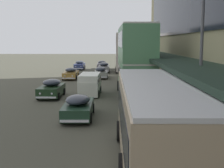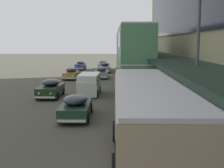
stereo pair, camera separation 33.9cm
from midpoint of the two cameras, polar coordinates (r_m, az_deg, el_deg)
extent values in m
cube|color=#559060|center=(27.50, 4.33, 1.25)|extent=(2.70, 10.93, 2.84)
cube|color=black|center=(27.47, 4.33, 1.95)|extent=(2.73, 10.06, 1.25)
cube|color=silver|center=(27.38, 4.36, 4.31)|extent=(2.59, 10.93, 0.12)
cube|color=#559060|center=(27.33, 4.39, 7.39)|extent=(2.70, 10.93, 2.84)
cube|color=black|center=(27.33, 4.40, 8.10)|extent=(2.73, 10.06, 1.25)
cube|color=silver|center=(27.36, 4.42, 10.47)|extent=(2.59, 10.93, 0.12)
cube|color=black|center=(32.82, 3.68, 9.49)|extent=(1.30, 0.07, 0.36)
cylinder|color=black|center=(31.27, 1.42, -0.30)|extent=(0.26, 1.00, 1.00)
cylinder|color=black|center=(31.44, 6.16, -0.30)|extent=(0.26, 1.00, 1.00)
cylinder|color=black|center=(24.28, 1.84, -2.63)|extent=(0.26, 1.00, 1.00)
cylinder|color=black|center=(24.50, 7.92, -2.61)|extent=(0.26, 1.00, 1.00)
cylinder|color=black|center=(26.80, 1.66, -1.65)|extent=(0.26, 1.00, 1.00)
cylinder|color=black|center=(27.00, 7.18, -1.64)|extent=(0.26, 1.00, 1.00)
cube|color=beige|center=(52.22, 2.52, 4.31)|extent=(2.73, 11.15, 2.84)
cube|color=black|center=(52.20, 2.52, 4.69)|extent=(2.75, 10.26, 1.25)
cube|color=silver|center=(52.15, 2.53, 5.92)|extent=(2.63, 11.15, 0.12)
cube|color=beige|center=(52.13, 2.54, 7.54)|extent=(2.73, 11.15, 2.84)
cube|color=black|center=(52.13, 2.54, 7.91)|extent=(2.75, 10.26, 1.25)
cube|color=silver|center=(52.14, 2.55, 9.15)|extent=(2.63, 11.15, 0.12)
cube|color=black|center=(57.72, 2.51, 8.71)|extent=(1.21, 0.09, 0.36)
cylinder|color=black|center=(56.07, 1.25, 3.26)|extent=(0.28, 1.01, 1.00)
cylinder|color=black|center=(56.09, 3.73, 3.24)|extent=(0.28, 1.01, 1.00)
cylinder|color=black|center=(48.89, 1.12, 2.60)|extent=(0.28, 1.01, 1.00)
cylinder|color=black|center=(48.91, 3.96, 2.58)|extent=(0.28, 1.01, 1.00)
cylinder|color=black|center=(51.49, 1.17, 2.86)|extent=(0.28, 1.01, 1.00)
cylinder|color=black|center=(51.50, 3.87, 2.84)|extent=(0.28, 1.01, 1.00)
cube|color=tan|center=(11.71, 7.53, -7.36)|extent=(2.46, 10.84, 2.95)
cube|color=black|center=(11.62, 7.56, -5.67)|extent=(2.50, 9.98, 1.30)
cube|color=silver|center=(11.41, 7.66, 0.06)|extent=(2.36, 10.84, 0.12)
cube|color=black|center=(16.84, 5.37, 1.53)|extent=(1.23, 0.06, 0.36)
cylinder|color=black|center=(15.54, 1.24, -8.58)|extent=(0.25, 1.00, 1.00)
cylinder|color=black|center=(15.76, 10.29, -8.47)|extent=(0.25, 1.00, 1.00)
cylinder|color=black|center=(11.29, 1.51, -15.01)|extent=(0.25, 1.00, 1.00)
cylinder|color=black|center=(11.59, 14.14, -14.62)|extent=(0.25, 1.00, 1.00)
cube|color=navy|center=(55.40, -5.58, 3.31)|extent=(1.67, 4.69, 0.85)
ellipsoid|color=#1E232D|center=(55.59, -5.56, 4.00)|extent=(1.46, 2.59, 0.51)
cube|color=silver|center=(53.05, -5.82, 2.82)|extent=(1.55, 0.13, 0.14)
cube|color=silver|center=(57.79, -5.34, 3.23)|extent=(1.55, 0.13, 0.14)
sphere|color=silver|center=(53.01, -5.34, 3.17)|extent=(0.18, 0.18, 0.18)
sphere|color=silver|center=(53.10, -6.30, 3.17)|extent=(0.18, 0.18, 0.18)
cylinder|color=black|center=(53.91, -4.86, 2.86)|extent=(0.15, 0.64, 0.64)
cylinder|color=black|center=(54.07, -6.58, 2.85)|extent=(0.15, 0.64, 0.64)
cylinder|color=black|center=(56.79, -4.61, 3.11)|extent=(0.15, 0.64, 0.64)
cylinder|color=black|center=(56.95, -6.25, 3.10)|extent=(0.15, 0.64, 0.64)
cube|color=#19311A|center=(27.98, -10.80, -1.12)|extent=(1.86, 4.21, 0.81)
ellipsoid|color=#1E232D|center=(28.09, -10.75, 0.30)|extent=(1.60, 2.33, 0.58)
cube|color=silver|center=(25.97, -11.82, -2.40)|extent=(1.68, 0.16, 0.14)
cube|color=silver|center=(30.08, -9.90, -0.98)|extent=(1.68, 0.16, 0.14)
sphere|color=silver|center=(25.84, -10.78, -1.74)|extent=(0.18, 0.18, 0.18)
sphere|color=silver|center=(26.06, -12.86, -1.71)|extent=(0.18, 0.18, 0.18)
cylinder|color=black|center=(26.60, -9.54, -2.22)|extent=(0.15, 0.64, 0.64)
cylinder|color=black|center=(27.00, -13.21, -2.17)|extent=(0.15, 0.64, 0.64)
cylinder|color=black|center=(29.10, -8.54, -1.34)|extent=(0.15, 0.64, 0.64)
cylinder|color=black|center=(29.47, -11.91, -1.31)|extent=(0.15, 0.64, 0.64)
cube|color=gray|center=(50.42, -1.14, 2.91)|extent=(1.68, 4.39, 0.83)
ellipsoid|color=#1E232D|center=(50.15, -1.15, 3.65)|extent=(1.47, 2.41, 0.57)
cube|color=silver|center=(52.67, -1.08, 2.83)|extent=(1.59, 0.12, 0.14)
cube|color=silver|center=(48.21, -1.22, 2.37)|extent=(1.59, 0.12, 0.14)
sphere|color=silver|center=(52.63, -1.58, 3.16)|extent=(0.18, 0.18, 0.18)
sphere|color=silver|center=(52.61, -0.58, 3.16)|extent=(0.18, 0.18, 0.18)
cylinder|color=black|center=(51.83, -2.03, 2.69)|extent=(0.14, 0.64, 0.64)
cylinder|color=black|center=(51.78, -0.18, 2.69)|extent=(0.14, 0.64, 0.64)
cylinder|color=black|center=(49.12, -2.16, 2.41)|extent=(0.14, 0.64, 0.64)
cylinder|color=black|center=(49.07, -0.21, 2.41)|extent=(0.14, 0.64, 0.64)
cube|color=olive|center=(41.24, -7.23, 1.71)|extent=(1.71, 4.15, 0.74)
ellipsoid|color=#1E232D|center=(41.38, -7.20, 2.60)|extent=(1.50, 2.28, 0.56)
cube|color=silver|center=(39.17, -7.65, 1.07)|extent=(1.62, 0.12, 0.14)
cube|color=silver|center=(43.35, -6.84, 1.72)|extent=(1.62, 0.12, 0.14)
sphere|color=silver|center=(39.11, -6.97, 1.47)|extent=(0.18, 0.18, 0.18)
sphere|color=silver|center=(39.24, -8.32, 1.46)|extent=(0.18, 0.18, 0.18)
cylinder|color=black|center=(39.89, -6.26, 1.14)|extent=(0.14, 0.64, 0.64)
cylinder|color=black|center=(40.13, -8.68, 1.13)|extent=(0.14, 0.64, 0.64)
cylinder|color=black|center=(42.42, -5.85, 1.53)|extent=(0.14, 0.64, 0.64)
cylinder|color=black|center=(42.65, -8.12, 1.53)|extent=(0.14, 0.64, 0.64)
cube|color=#1B3524|center=(20.25, -6.11, -4.51)|extent=(1.78, 4.56, 0.74)
ellipsoid|color=#1E232D|center=(19.90, -6.21, -2.85)|extent=(1.56, 2.51, 0.59)
cube|color=silver|center=(22.55, -5.46, -3.80)|extent=(1.67, 0.13, 0.14)
cube|color=silver|center=(18.05, -6.91, -6.74)|extent=(1.67, 0.13, 0.14)
sphere|color=silver|center=(22.52, -6.70, -3.14)|extent=(0.18, 0.18, 0.18)
sphere|color=silver|center=(22.43, -4.25, -3.15)|extent=(0.18, 0.18, 0.18)
cylinder|color=black|center=(21.78, -7.99, -4.39)|extent=(0.14, 0.64, 0.64)
cylinder|color=black|center=(21.60, -3.37, -4.43)|extent=(0.14, 0.64, 0.64)
cylinder|color=black|center=(19.07, -9.20, -6.16)|extent=(0.14, 0.64, 0.64)
cylinder|color=black|center=(18.86, -3.90, -6.23)|extent=(0.14, 0.64, 0.64)
cube|color=gray|center=(56.13, -1.50, 3.37)|extent=(1.66, 4.36, 0.77)
ellipsoid|color=#1E232D|center=(55.86, -1.50, 4.01)|extent=(1.44, 2.40, 0.57)
cube|color=silver|center=(58.35, -1.45, 3.30)|extent=(1.52, 0.14, 0.14)
cube|color=silver|center=(53.93, -1.54, 2.94)|extent=(1.52, 0.14, 0.14)
sphere|color=silver|center=(58.31, -1.89, 3.58)|extent=(0.18, 0.18, 0.18)
sphere|color=silver|center=(58.30, -1.02, 3.58)|extent=(0.18, 0.18, 0.18)
cylinder|color=black|center=(57.51, -2.27, 3.18)|extent=(0.15, 0.64, 0.64)
cylinder|color=black|center=(57.48, -0.67, 3.19)|extent=(0.15, 0.64, 0.64)
cylinder|color=black|center=(54.83, -2.36, 2.96)|extent=(0.15, 0.64, 0.64)
cylinder|color=black|center=(54.80, -0.69, 2.96)|extent=(0.15, 0.64, 0.64)
cube|color=gray|center=(42.12, -1.75, 1.88)|extent=(1.84, 4.41, 0.72)
ellipsoid|color=#1E232D|center=(41.84, -1.75, 2.74)|extent=(1.55, 2.45, 0.64)
cube|color=silver|center=(44.35, -1.76, 1.90)|extent=(1.57, 0.19, 0.14)
cube|color=silver|center=(39.94, -1.73, 1.26)|extent=(1.57, 0.19, 0.14)
sphere|color=silver|center=(44.30, -2.35, 2.23)|extent=(0.18, 0.18, 0.18)
sphere|color=silver|center=(44.30, -1.18, 2.24)|extent=(0.18, 0.18, 0.18)
cylinder|color=black|center=(43.49, -2.84, 1.72)|extent=(0.17, 0.65, 0.64)
cylinder|color=black|center=(43.50, -0.67, 1.73)|extent=(0.17, 0.65, 0.64)
cylinder|color=black|center=(40.82, -2.89, 1.32)|extent=(0.17, 0.65, 0.64)
cylinder|color=black|center=(40.82, -0.58, 1.33)|extent=(0.17, 0.65, 0.64)
cube|color=beige|center=(28.71, -3.85, -0.51)|extent=(1.87, 4.35, 1.29)
cube|color=silver|center=(28.61, -3.86, 1.05)|extent=(1.83, 4.26, 0.83)
cube|color=black|center=(28.62, -3.86, 0.86)|extent=(1.90, 3.92, 0.41)
ellipsoid|color=beige|center=(30.76, -3.44, 0.30)|extent=(1.63, 0.65, 1.11)
cylinder|color=black|center=(30.10, -5.25, -0.99)|extent=(0.18, 0.64, 0.64)
cylinder|color=black|center=(29.92, -1.92, -1.01)|extent=(0.18, 0.64, 0.64)
cylinder|color=black|center=(27.66, -5.91, -1.77)|extent=(0.18, 0.64, 0.64)
cylinder|color=black|center=(27.47, -2.29, -1.80)|extent=(0.18, 0.64, 0.64)
cylinder|color=#4C4C51|center=(16.06, 15.98, 4.87)|extent=(0.16, 0.16, 7.99)
camera|label=1|loc=(0.17, -89.64, 0.05)|focal=50.00mm
camera|label=2|loc=(0.17, 90.36, -0.05)|focal=50.00mm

